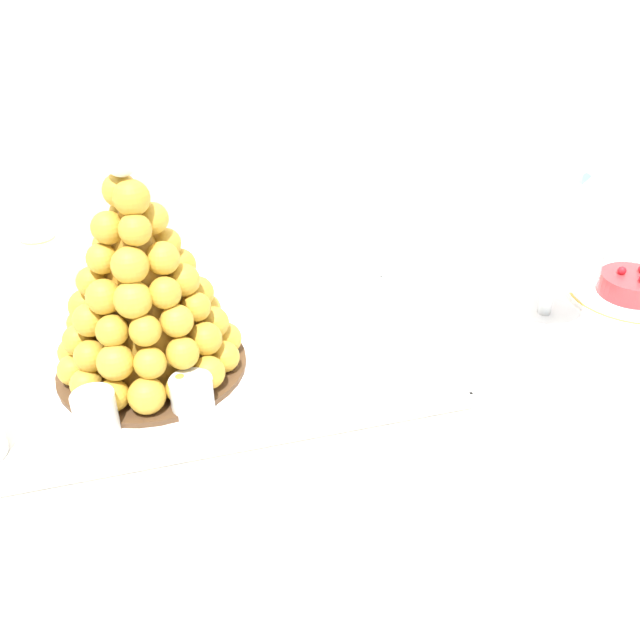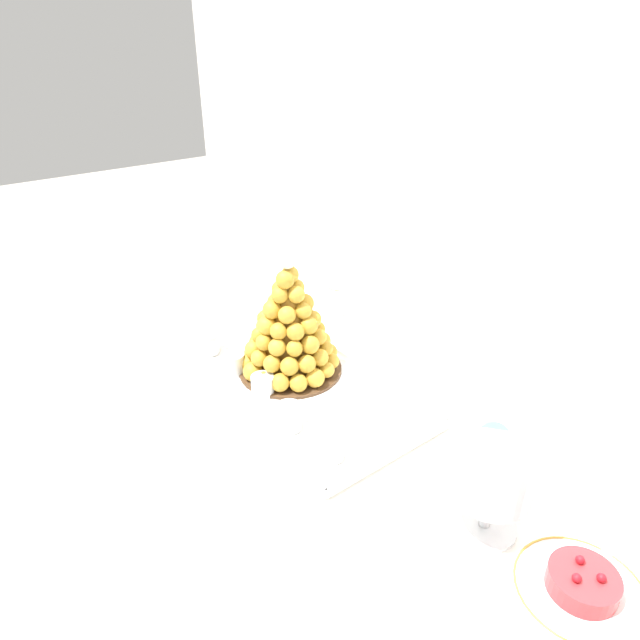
{
  "view_description": "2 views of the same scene",
  "coord_description": "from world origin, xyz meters",
  "px_view_note": "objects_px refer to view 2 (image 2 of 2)",
  "views": [
    {
      "loc": [
        -0.25,
        -0.75,
        1.31
      ],
      "look_at": [
        -0.05,
        -0.05,
        0.86
      ],
      "focal_mm": 37.18,
      "sensor_mm": 36.0,
      "label": 1
    },
    {
      "loc": [
        0.7,
        -0.64,
        1.54
      ],
      "look_at": [
        -0.17,
        0.03,
        0.96
      ],
      "focal_mm": 31.65,
      "sensor_mm": 36.0,
      "label": 2
    }
  ],
  "objects_px": {
    "fruit_tart_plate": "(581,586)",
    "wine_glass": "(337,280)",
    "dessert_cup_left": "(207,343)",
    "dessert_cup_centre": "(263,386)",
    "serving_tray": "(294,383)",
    "dessert_cup_mid_right": "(289,418)",
    "macaron_goblet": "(497,460)",
    "croquembouche": "(289,328)",
    "dessert_cup_mid_left": "(234,365)",
    "dessert_cup_right": "(332,445)"
  },
  "relations": [
    {
      "from": "dessert_cup_mid_right",
      "to": "macaron_goblet",
      "type": "distance_m",
      "value": 0.44
    },
    {
      "from": "dessert_cup_mid_left",
      "to": "dessert_cup_centre",
      "type": "xyz_separation_m",
      "value": [
        0.11,
        0.01,
        -0.0
      ]
    },
    {
      "from": "dessert_cup_mid_right",
      "to": "fruit_tart_plate",
      "type": "height_order",
      "value": "dessert_cup_mid_right"
    },
    {
      "from": "croquembouche",
      "to": "dessert_cup_mid_right",
      "type": "xyz_separation_m",
      "value": [
        0.18,
        -0.13,
        -0.09
      ]
    },
    {
      "from": "dessert_cup_mid_left",
      "to": "macaron_goblet",
      "type": "relative_size",
      "value": 0.22
    },
    {
      "from": "croquembouche",
      "to": "wine_glass",
      "type": "xyz_separation_m",
      "value": [
        -0.15,
        0.26,
        -0.0
      ]
    },
    {
      "from": "dessert_cup_left",
      "to": "macaron_goblet",
      "type": "height_order",
      "value": "macaron_goblet"
    },
    {
      "from": "dessert_cup_left",
      "to": "dessert_cup_mid_right",
      "type": "height_order",
      "value": "dessert_cup_mid_right"
    },
    {
      "from": "serving_tray",
      "to": "dessert_cup_mid_left",
      "type": "xyz_separation_m",
      "value": [
        -0.12,
        -0.09,
        0.03
      ]
    },
    {
      "from": "dessert_cup_left",
      "to": "serving_tray",
      "type": "bearing_deg",
      "value": 20.73
    },
    {
      "from": "dessert_cup_mid_right",
      "to": "wine_glass",
      "type": "height_order",
      "value": "wine_glass"
    },
    {
      "from": "dessert_cup_centre",
      "to": "wine_glass",
      "type": "distance_m",
      "value": 0.43
    },
    {
      "from": "dessert_cup_left",
      "to": "wine_glass",
      "type": "xyz_separation_m",
      "value": [
        0.05,
        0.38,
        0.09
      ]
    },
    {
      "from": "dessert_cup_centre",
      "to": "dessert_cup_right",
      "type": "bearing_deg",
      "value": -1.59
    },
    {
      "from": "croquembouche",
      "to": "dessert_cup_mid_right",
      "type": "relative_size",
      "value": 5.54
    },
    {
      "from": "dessert_cup_mid_right",
      "to": "fruit_tart_plate",
      "type": "relative_size",
      "value": 0.27
    },
    {
      "from": "dessert_cup_centre",
      "to": "croquembouche",
      "type": "bearing_deg",
      "value": 111.99
    },
    {
      "from": "dessert_cup_right",
      "to": "fruit_tart_plate",
      "type": "relative_size",
      "value": 0.29
    },
    {
      "from": "dessert_cup_mid_right",
      "to": "wine_glass",
      "type": "xyz_separation_m",
      "value": [
        -0.33,
        0.39,
        0.09
      ]
    },
    {
      "from": "serving_tray",
      "to": "dessert_cup_centre",
      "type": "relative_size",
      "value": 12.65
    },
    {
      "from": "dessert_cup_centre",
      "to": "fruit_tart_plate",
      "type": "relative_size",
      "value": 0.26
    },
    {
      "from": "dessert_cup_mid_left",
      "to": "wine_glass",
      "type": "height_order",
      "value": "wine_glass"
    },
    {
      "from": "dessert_cup_mid_right",
      "to": "dessert_cup_right",
      "type": "bearing_deg",
      "value": 6.77
    },
    {
      "from": "croquembouche",
      "to": "fruit_tart_plate",
      "type": "bearing_deg",
      "value": 0.25
    },
    {
      "from": "dessert_cup_centre",
      "to": "dessert_cup_right",
      "type": "distance_m",
      "value": 0.26
    },
    {
      "from": "dessert_cup_centre",
      "to": "wine_glass",
      "type": "relative_size",
      "value": 0.32
    },
    {
      "from": "dessert_cup_mid_left",
      "to": "wine_glass",
      "type": "xyz_separation_m",
      "value": [
        -0.08,
        0.38,
        0.09
      ]
    },
    {
      "from": "macaron_goblet",
      "to": "fruit_tart_plate",
      "type": "xyz_separation_m",
      "value": [
        0.17,
        0.01,
        -0.14
      ]
    },
    {
      "from": "dessert_cup_left",
      "to": "dessert_cup_right",
      "type": "xyz_separation_m",
      "value": [
        0.5,
        0.01,
        0.0
      ]
    },
    {
      "from": "croquembouche",
      "to": "dessert_cup_centre",
      "type": "height_order",
      "value": "croquembouche"
    },
    {
      "from": "fruit_tart_plate",
      "to": "wine_glass",
      "type": "relative_size",
      "value": 1.21
    },
    {
      "from": "fruit_tart_plate",
      "to": "dessert_cup_mid_right",
      "type": "bearing_deg",
      "value": -167.31
    },
    {
      "from": "fruit_tart_plate",
      "to": "wine_glass",
      "type": "height_order",
      "value": "wine_glass"
    },
    {
      "from": "serving_tray",
      "to": "dessert_cup_centre",
      "type": "xyz_separation_m",
      "value": [
        -0.01,
        -0.08,
        0.02
      ]
    },
    {
      "from": "wine_glass",
      "to": "dessert_cup_left",
      "type": "bearing_deg",
      "value": -97.96
    },
    {
      "from": "dessert_cup_centre",
      "to": "macaron_goblet",
      "type": "relative_size",
      "value": 0.22
    },
    {
      "from": "dessert_cup_left",
      "to": "dessert_cup_mid_left",
      "type": "xyz_separation_m",
      "value": [
        0.13,
        0.0,
        0.0
      ]
    },
    {
      "from": "dessert_cup_centre",
      "to": "serving_tray",
      "type": "bearing_deg",
      "value": 86.18
    },
    {
      "from": "dessert_cup_mid_left",
      "to": "fruit_tart_plate",
      "type": "bearing_deg",
      "value": 8.05
    },
    {
      "from": "dessert_cup_left",
      "to": "wine_glass",
      "type": "distance_m",
      "value": 0.4
    },
    {
      "from": "serving_tray",
      "to": "dessert_cup_left",
      "type": "relative_size",
      "value": 10.8
    },
    {
      "from": "dessert_cup_right",
      "to": "serving_tray",
      "type": "bearing_deg",
      "value": 160.73
    },
    {
      "from": "serving_tray",
      "to": "fruit_tart_plate",
      "type": "height_order",
      "value": "fruit_tart_plate"
    },
    {
      "from": "croquembouche",
      "to": "dessert_cup_left",
      "type": "distance_m",
      "value": 0.25
    },
    {
      "from": "macaron_goblet",
      "to": "wine_glass",
      "type": "bearing_deg",
      "value": 159.58
    },
    {
      "from": "dessert_cup_mid_left",
      "to": "dessert_cup_right",
      "type": "height_order",
      "value": "dessert_cup_right"
    },
    {
      "from": "dessert_cup_mid_left",
      "to": "dessert_cup_mid_right",
      "type": "relative_size",
      "value": 0.97
    },
    {
      "from": "croquembouche",
      "to": "wine_glass",
      "type": "distance_m",
      "value": 0.3
    },
    {
      "from": "dessert_cup_mid_left",
      "to": "dessert_cup_centre",
      "type": "relative_size",
      "value": 1.01
    },
    {
      "from": "dessert_cup_right",
      "to": "macaron_goblet",
      "type": "bearing_deg",
      "value": 19.5
    }
  ]
}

